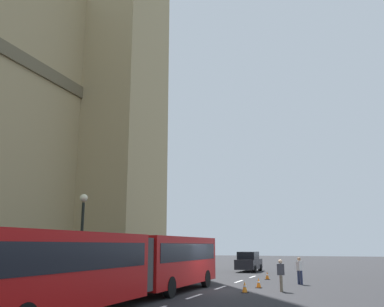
# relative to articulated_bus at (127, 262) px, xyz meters

# --- Properties ---
(ground_plane) EXTENTS (160.00, 160.00, 0.00)m
(ground_plane) POSITION_rel_articulated_bus_xyz_m (6.28, -1.99, -1.75)
(ground_plane) COLOR #262628
(lane_centre_marking) EXTENTS (29.80, 0.16, 0.01)m
(lane_centre_marking) POSITION_rel_articulated_bus_xyz_m (3.29, -1.99, -1.74)
(lane_centre_marking) COLOR silver
(lane_centre_marking) RESTS_ON ground_plane
(articulated_bus) EXTENTS (18.75, 2.54, 2.90)m
(articulated_bus) POSITION_rel_articulated_bus_xyz_m (0.00, 0.00, 0.00)
(articulated_bus) COLOR #B20F0F
(articulated_bus) RESTS_ON ground_plane
(sedan_lead) EXTENTS (4.40, 1.86, 1.85)m
(sedan_lead) POSITION_rel_articulated_bus_xyz_m (23.77, -0.24, -0.83)
(sedan_lead) COLOR black
(sedan_lead) RESTS_ON ground_plane
(traffic_cone_west) EXTENTS (0.36, 0.36, 0.58)m
(traffic_cone_west) POSITION_rel_articulated_bus_xyz_m (5.71, -3.96, -1.46)
(traffic_cone_west) COLOR black
(traffic_cone_west) RESTS_ON ground_plane
(traffic_cone_middle) EXTENTS (0.36, 0.36, 0.58)m
(traffic_cone_middle) POSITION_rel_articulated_bus_xyz_m (8.54, -4.15, -1.46)
(traffic_cone_middle) COLOR black
(traffic_cone_middle) RESTS_ON ground_plane
(traffic_cone_east) EXTENTS (0.36, 0.36, 0.58)m
(traffic_cone_east) POSITION_rel_articulated_bus_xyz_m (14.85, -3.55, -1.46)
(traffic_cone_east) COLOR black
(traffic_cone_east) RESTS_ON ground_plane
(street_lamp) EXTENTS (0.44, 0.44, 5.27)m
(street_lamp) POSITION_rel_articulated_bus_xyz_m (3.00, 4.51, 1.31)
(street_lamp) COLOR black
(street_lamp) RESTS_ON ground_plane
(pedestrian_near_cones) EXTENTS (0.36, 0.43, 1.69)m
(pedestrian_near_cones) POSITION_rel_articulated_bus_xyz_m (6.95, -5.71, -0.83)
(pedestrian_near_cones) COLOR #726651
(pedestrian_near_cones) RESTS_ON ground_plane
(pedestrian_by_kerb) EXTENTS (0.46, 0.39, 1.69)m
(pedestrian_by_kerb) POSITION_rel_articulated_bus_xyz_m (11.60, -6.23, -0.83)
(pedestrian_by_kerb) COLOR #262D4C
(pedestrian_by_kerb) RESTS_ON ground_plane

